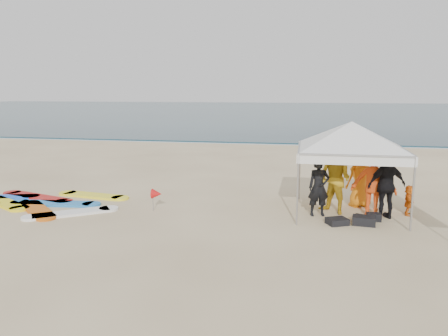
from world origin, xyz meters
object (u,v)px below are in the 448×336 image
person_orange_b (360,178)px  person_orange_a (374,181)px  person_black_a (319,187)px  person_yellow (335,179)px  marker_pennant (157,194)px  person_black_b (387,185)px  canopy_tent (352,122)px  person_seated (409,200)px  surfboard_spread (31,203)px

person_orange_b → person_orange_a: bearing=75.9°
person_black_a → person_yellow: size_ratio=0.81×
person_orange_b → marker_pennant: bearing=-16.0°
person_black_b → canopy_tent: size_ratio=0.47×
person_orange_a → person_yellow: bearing=19.3°
person_black_a → person_orange_b: bearing=30.3°
person_orange_a → person_black_b: person_orange_a is taller
person_seated → surfboard_spread: bearing=104.9°
person_seated → person_black_b: bearing=133.6°
person_orange_a → person_seated: (0.96, 0.13, -0.53)m
person_black_a → person_black_b: person_black_b is taller
person_yellow → surfboard_spread: (-8.86, -0.68, -0.93)m
person_black_b → marker_pennant: size_ratio=2.80×
person_orange_b → marker_pennant: size_ratio=2.70×
person_black_a → canopy_tent: 1.96m
person_orange_a → surfboard_spread: size_ratio=0.33×
person_seated → marker_pennant: (-6.86, -0.91, 0.08)m
person_black_b → canopy_tent: (-0.93, 0.35, 1.63)m
surfboard_spread → person_black_a: bearing=2.3°
person_orange_a → person_black_b: (0.28, -0.31, -0.05)m
marker_pennant → person_black_b: bearing=4.3°
canopy_tent → marker_pennant: size_ratio=6.02×
person_orange_a → marker_pennant: size_ratio=2.95×
person_orange_b → canopy_tent: bearing=31.3°
person_yellow → person_black_b: 1.34m
person_black_b → person_seated: size_ratio=2.16×
person_black_b → marker_pennant: person_black_b is taller
person_orange_b → canopy_tent: canopy_tent is taller
person_seated → marker_pennant: size_ratio=1.30×
person_yellow → person_seated: bearing=43.7°
person_black_a → person_orange_a: 1.51m
marker_pennant → surfboard_spread: marker_pennant is taller
person_orange_a → person_orange_b: 0.85m
person_seated → marker_pennant: 6.92m
person_seated → surfboard_spread: person_seated is taller
person_black_a → person_seated: bearing=-2.2°
person_black_b → person_orange_b: person_black_b is taller
person_orange_a → person_black_b: 0.42m
person_yellow → person_black_b: (1.31, -0.27, -0.07)m
person_orange_b → surfboard_spread: (-9.64, -1.52, -0.83)m
person_black_a → person_seated: 2.50m
person_yellow → marker_pennant: size_ratio=3.03×
person_yellow → person_orange_a: 1.03m
person_orange_a → surfboard_spread: person_orange_a is taller
person_orange_a → surfboard_spread: 9.96m
person_orange_a → canopy_tent: canopy_tent is taller
marker_pennant → surfboard_spread: bearing=179.2°
person_yellow → person_black_b: size_ratio=1.08×
person_black_a → surfboard_spread: person_black_a is taller
person_yellow → person_seated: person_yellow is taller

